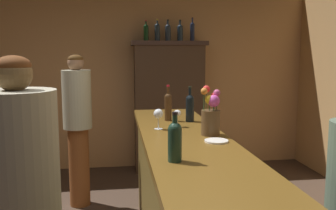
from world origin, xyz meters
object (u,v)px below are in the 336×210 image
(display_bottle_midright, at_px, (180,32))
(patron_tall, at_px, (78,123))
(wine_bottle_riesling, at_px, (190,107))
(display_bottle_left, at_px, (146,32))
(wine_glass_mid, at_px, (158,114))
(display_bottle_center, at_px, (168,32))
(patron_by_cabinet, at_px, (21,207))
(display_cabinet, at_px, (169,104))
(display_bottle_right, at_px, (192,31))
(wine_bottle_malbec, at_px, (175,140))
(cheese_plate, at_px, (216,141))
(display_bottle_midleft, at_px, (157,31))
(wine_glass_front, at_px, (177,114))
(wine_bottle_syrah, at_px, (168,105))
(flower_arrangement, at_px, (211,115))

(display_bottle_midright, distance_m, patron_tall, 2.01)
(wine_bottle_riesling, xyz_separation_m, display_bottle_left, (-0.24, 1.92, 0.77))
(wine_glass_mid, distance_m, display_bottle_center, 2.39)
(display_bottle_left, height_order, display_bottle_midright, display_bottle_midright)
(display_bottle_center, relative_size, patron_by_cabinet, 0.18)
(display_bottle_left, bearing_deg, display_cabinet, 0.00)
(wine_bottle_riesling, distance_m, display_bottle_right, 2.12)
(wine_bottle_malbec, xyz_separation_m, display_bottle_midright, (0.56, 3.12, 0.78))
(cheese_plate, distance_m, display_bottle_center, 2.85)
(wine_glass_mid, bearing_deg, display_bottle_left, 87.94)
(display_bottle_midleft, distance_m, display_bottle_midright, 0.32)
(wine_glass_front, xyz_separation_m, display_bottle_right, (0.56, 2.14, 0.82))
(display_cabinet, relative_size, display_bottle_midleft, 6.21)
(wine_bottle_syrah, xyz_separation_m, display_bottle_midleft, (0.11, 1.85, 0.77))
(cheese_plate, xyz_separation_m, patron_by_cabinet, (-1.15, -0.55, -0.17))
(wine_glass_front, xyz_separation_m, display_bottle_midright, (0.39, 2.14, 0.80))
(display_bottle_midleft, relative_size, patron_tall, 0.18)
(wine_glass_mid, bearing_deg, display_bottle_right, 71.85)
(cheese_plate, xyz_separation_m, display_bottle_midright, (0.21, 2.70, 0.90))
(display_bottle_right, distance_m, patron_tall, 2.14)
(display_cabinet, relative_size, display_bottle_midright, 6.30)
(display_cabinet, distance_m, display_bottle_center, 1.01)
(display_cabinet, distance_m, wine_glass_front, 2.16)
(wine_bottle_syrah, relative_size, display_bottle_midright, 1.11)
(display_bottle_center, xyz_separation_m, patron_tall, (-1.14, -1.11, -1.05))
(wine_bottle_syrah, height_order, flower_arrangement, flower_arrangement)
(wine_glass_front, distance_m, display_bottle_center, 2.30)
(wine_bottle_syrah, xyz_separation_m, wine_glass_front, (0.04, -0.29, -0.03))
(display_bottle_left, bearing_deg, wine_glass_front, -87.69)
(display_bottle_midleft, bearing_deg, display_bottle_left, 180.00)
(display_cabinet, bearing_deg, wine_glass_front, -96.19)
(flower_arrangement, xyz_separation_m, patron_by_cabinet, (-1.17, -0.76, -0.31))
(display_bottle_right, bearing_deg, display_cabinet, 180.00)
(wine_bottle_syrah, relative_size, display_bottle_left, 1.15)
(cheese_plate, distance_m, display_bottle_left, 2.86)
(display_bottle_center, height_order, display_bottle_right, display_bottle_right)
(wine_bottle_syrah, bearing_deg, display_bottle_midleft, 86.71)
(wine_bottle_riesling, distance_m, wine_bottle_malbec, 1.24)
(wine_bottle_riesling, bearing_deg, patron_tall, 142.85)
(display_bottle_midleft, bearing_deg, wine_bottle_syrah, -93.29)
(wine_bottle_riesling, bearing_deg, wine_glass_front, -124.39)
(display_bottle_midright, bearing_deg, cheese_plate, -94.40)
(display_bottle_right, height_order, patron_tall, display_bottle_right)
(display_bottle_center, distance_m, display_bottle_right, 0.34)
(wine_bottle_riesling, relative_size, patron_tall, 0.19)
(display_bottle_midright, bearing_deg, display_cabinet, 180.00)
(wine_bottle_malbec, height_order, cheese_plate, wine_bottle_malbec)
(patron_tall, bearing_deg, cheese_plate, 23.59)
(display_bottle_left, distance_m, display_bottle_center, 0.30)
(wine_glass_front, bearing_deg, display_bottle_midright, 79.73)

